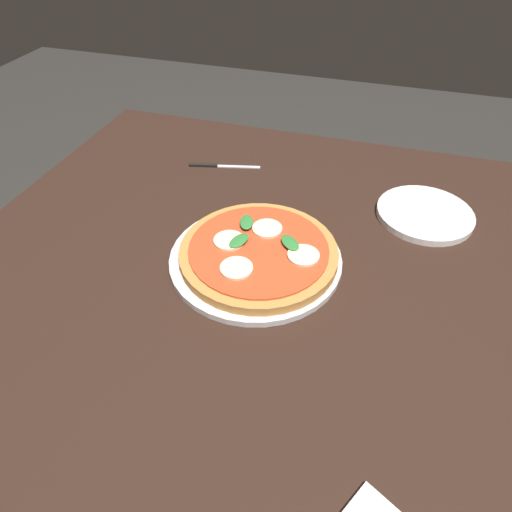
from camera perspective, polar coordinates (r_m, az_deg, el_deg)
ground_plane at (r=1.43m, az=0.63°, el=-23.57°), size 6.00×6.00×0.00m
dining_table at (r=0.89m, az=0.93°, el=-5.86°), size 1.15×1.04×0.75m
serving_tray at (r=0.82m, az=-0.00°, el=-0.21°), size 0.31×0.31×0.01m
pizza at (r=0.81m, az=0.43°, el=0.72°), size 0.28×0.28×0.03m
plate_white at (r=0.98m, az=20.64°, el=5.03°), size 0.19×0.19×0.01m
knife at (r=1.09m, az=-5.20°, el=11.37°), size 0.17×0.05×0.01m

